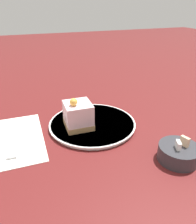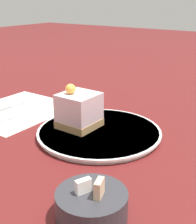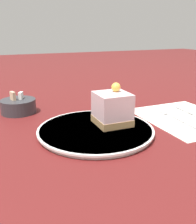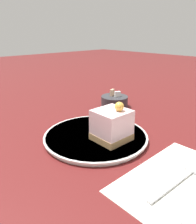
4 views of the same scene
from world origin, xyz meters
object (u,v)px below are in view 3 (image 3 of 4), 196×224
at_px(plate, 96,130).
at_px(sugar_bowl, 18,106).
at_px(cake_slice, 112,108).
at_px(fork, 173,116).

bearing_deg(plate, sugar_bowl, 122.33).
xyz_separation_m(plate, cake_slice, (0.04, 0.01, 0.04)).
height_order(fork, sugar_bowl, sugar_bowl).
relative_size(plate, fork, 1.45).
xyz_separation_m(cake_slice, fork, (0.17, 0.00, -0.04)).
bearing_deg(fork, sugar_bowl, 153.93).
height_order(cake_slice, fork, cake_slice).
xyz_separation_m(plate, fork, (0.22, 0.01, -0.00)).
bearing_deg(fork, plate, -173.45).
bearing_deg(sugar_bowl, fork, -29.40).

